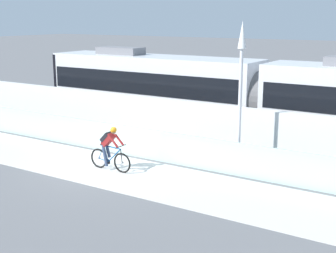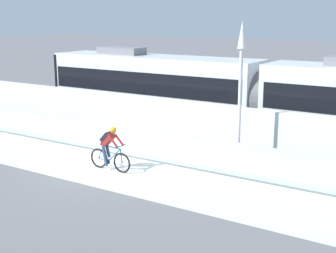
{
  "view_description": "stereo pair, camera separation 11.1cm",
  "coord_description": "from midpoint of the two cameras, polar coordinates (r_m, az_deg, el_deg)",
  "views": [
    {
      "loc": [
        10.58,
        -12.42,
        5.32
      ],
      "look_at": [
        1.28,
        2.35,
        1.25
      ],
      "focal_mm": 50.46,
      "sensor_mm": 36.0,
      "label": 1
    },
    {
      "loc": [
        10.67,
        -12.36,
        5.32
      ],
      "look_at": [
        1.28,
        2.35,
        1.25
      ],
      "focal_mm": 50.46,
      "sensor_mm": 36.0,
      "label": 2
    }
  ],
  "objects": [
    {
      "name": "ground_plane",
      "position": [
        17.16,
        -8.04,
        -5.06
      ],
      "size": [
        200.0,
        200.0,
        0.0
      ],
      "primitive_type": "plane",
      "color": "slate"
    },
    {
      "name": "bike_path_deck",
      "position": [
        17.16,
        -8.04,
        -5.04
      ],
      "size": [
        32.0,
        3.2,
        0.01
      ],
      "primitive_type": "cube",
      "color": "silver",
      "rests_on": "ground"
    },
    {
      "name": "glass_parapet",
      "position": [
        18.38,
        -4.39,
        -1.82
      ],
      "size": [
        32.0,
        0.05,
        1.18
      ],
      "primitive_type": "cube",
      "color": "silver",
      "rests_on": "ground"
    },
    {
      "name": "concrete_barrier_wall",
      "position": [
        19.71,
        -1.3,
        0.5
      ],
      "size": [
        32.0,
        0.36,
        2.02
      ],
      "primitive_type": "cube",
      "color": "silver",
      "rests_on": "ground"
    },
    {
      "name": "tram_rail_near",
      "position": [
        22.0,
        2.28,
        -0.87
      ],
      "size": [
        32.0,
        0.08,
        0.01
      ],
      "primitive_type": "cube",
      "color": "#595654",
      "rests_on": "ground"
    },
    {
      "name": "tram_rail_far",
      "position": [
        23.22,
        4.05,
        -0.14
      ],
      "size": [
        32.0,
        0.08,
        0.01
      ],
      "primitive_type": "cube",
      "color": "#595654",
      "rests_on": "ground"
    },
    {
      "name": "tram",
      "position": [
        20.87,
        11.2,
        3.42
      ],
      "size": [
        22.56,
        2.54,
        3.81
      ],
      "color": "silver",
      "rests_on": "ground"
    },
    {
      "name": "cyclist_on_bike",
      "position": [
        16.72,
        -7.24,
        -2.66
      ],
      "size": [
        1.77,
        0.58,
        1.61
      ],
      "color": "black",
      "rests_on": "ground"
    },
    {
      "name": "lamp_post_antenna",
      "position": [
        15.99,
        8.58,
        5.7
      ],
      "size": [
        0.28,
        0.28,
        5.2
      ],
      "color": "gray",
      "rests_on": "ground"
    }
  ]
}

